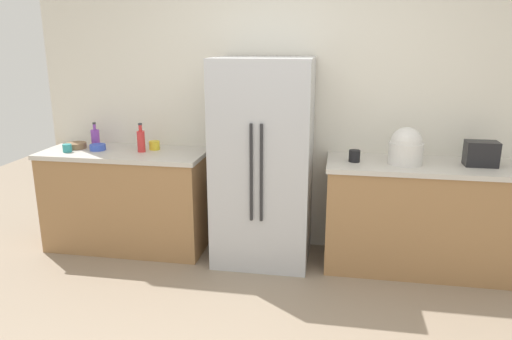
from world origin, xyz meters
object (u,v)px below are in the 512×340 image
cup_c (354,156)px  rice_cooker (406,147)px  bowl_a (76,146)px  cup_a (154,145)px  cup_b (67,148)px  refrigerator (263,163)px  bottle_a (95,138)px  toaster (481,154)px  bottle_b (141,140)px  bowl_b (98,147)px

cup_c → rice_cooker: bearing=0.4°
cup_c → bowl_a: (-2.50, 0.07, -0.02)m
cup_a → cup_b: (-0.73, -0.22, -0.00)m
refrigerator → rice_cooker: 1.16m
rice_cooker → bowl_a: bearing=178.8°
rice_cooker → cup_a: (-2.17, 0.14, -0.09)m
cup_c → bottle_a: bearing=176.2°
bottle_a → toaster: bearing=-2.0°
cup_a → bowl_a: bearing=-174.3°
bottle_b → bowl_b: (-0.42, -0.00, -0.08)m
cup_b → bowl_b: size_ratio=0.56×
toaster → bottle_a: (-3.33, 0.12, -0.01)m
bottle_a → bowl_b: bottle_a is taller
cup_a → cup_c: size_ratio=0.99×
toaster → cup_c: size_ratio=2.53×
bottle_b → cup_a: (0.08, 0.10, -0.06)m
refrigerator → toaster: bearing=1.4°
bowl_b → bottle_b: bearing=0.4°
cup_a → bowl_a: 0.73m
bowl_b → toaster: bearing=0.1°
rice_cooker → toaster: bearing=3.6°
toaster → bottle_a: bearing=178.0°
bottle_a → bowl_b: 0.16m
bowl_a → toaster: bearing=-0.4°
refrigerator → bottle_b: 1.11m
cup_b → bowl_a: cup_b is taller
bottle_a → bowl_b: bearing=-56.1°
refrigerator → bottle_a: size_ratio=7.60×
bowl_b → refrigerator: bearing=-1.3°
refrigerator → bowl_a: refrigerator is taller
cup_b → refrigerator: bearing=2.7°
toaster → bottle_b: size_ratio=0.94×
toaster → bowl_a: 3.47m
cup_c → bowl_a: bearing=178.5°
bottle_b → bottle_a: bearing=166.4°
bottle_a → bowl_a: size_ratio=1.28×
cup_c → bowl_b: size_ratio=0.69×
rice_cooker → cup_c: (-0.40, -0.00, -0.09)m
bowl_a → bowl_b: bowl_b is taller
bowl_a → bowl_b: size_ratio=1.27×
toaster → bottle_a: bottle_a is taller
bottle_a → cup_b: (-0.15, -0.24, -0.05)m
cup_a → cup_b: bearing=-162.9°
refrigerator → bowl_a: bearing=177.7°
refrigerator → cup_c: refrigerator is taller
cup_b → bowl_a: 0.15m
rice_cooker → bottle_b: size_ratio=1.15×
toaster → rice_cooker: rice_cooker is taller
toaster → bowl_a: size_ratio=1.37×
rice_cooker → cup_a: rice_cooker is taller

